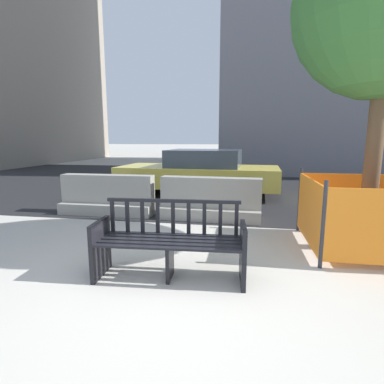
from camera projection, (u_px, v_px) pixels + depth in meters
The scene contains 7 objects.
ground_plane at pixel (176, 301), 2.96m from camera, with size 200.00×200.00×0.00m, color #B7B2A8.
street_asphalt at pixel (226, 181), 11.41m from camera, with size 120.00×12.00×0.01m, color black.
street_bench at pixel (170, 245), 3.40m from camera, with size 1.72×0.62×0.88m.
jersey_barrier_centre at pixel (210, 202), 5.99m from camera, with size 2.03×0.78×0.84m.
jersey_barrier_left at pixel (108, 198), 6.43m from camera, with size 2.00×0.69×0.84m.
construction_fence at pixel (367, 212), 4.27m from camera, with size 1.64×1.64×1.10m.
car_taxi_near at pixel (200, 172), 8.57m from camera, with size 4.58×2.14×1.29m.
Camera 1 is at (0.61, -2.66, 1.57)m, focal length 28.00 mm.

